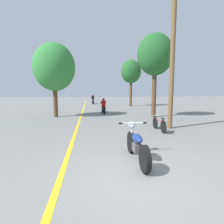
% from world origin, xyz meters
% --- Properties ---
extents(ground_plane, '(120.00, 120.00, 0.00)m').
position_xyz_m(ground_plane, '(0.00, 0.00, 0.00)').
color(ground_plane, slate).
extents(lane_stripe_center, '(0.14, 48.00, 0.01)m').
position_xyz_m(lane_stripe_center, '(-1.70, 12.87, 0.00)').
color(lane_stripe_center, yellow).
rests_on(lane_stripe_center, ground).
extents(utility_pole, '(1.10, 0.24, 7.05)m').
position_xyz_m(utility_pole, '(3.13, 4.90, 3.61)').
color(utility_pole, brown).
rests_on(utility_pole, ground).
extents(roadside_tree_right_near, '(2.62, 2.36, 6.10)m').
position_xyz_m(roadside_tree_right_near, '(3.76, 8.93, 4.53)').
color(roadside_tree_right_near, '#513A23').
rests_on(roadside_tree_right_near, ground).
extents(roadside_tree_right_far, '(2.59, 2.33, 5.98)m').
position_xyz_m(roadside_tree_right_far, '(4.36, 18.78, 4.43)').
color(roadside_tree_right_far, '#513A23').
rests_on(roadside_tree_right_far, ground).
extents(roadside_tree_left, '(3.04, 2.73, 5.45)m').
position_xyz_m(roadside_tree_left, '(-3.56, 9.91, 3.68)').
color(roadside_tree_left, '#513A23').
rests_on(roadside_tree_left, ground).
extents(motorcycle_foreground, '(0.85, 2.03, 1.00)m').
position_xyz_m(motorcycle_foreground, '(0.24, 0.92, 0.44)').
color(motorcycle_foreground, black).
rests_on(motorcycle_foreground, ground).
extents(motorcycle_rider_lead, '(0.50, 2.13, 1.33)m').
position_xyz_m(motorcycle_rider_lead, '(0.22, 11.92, 0.50)').
color(motorcycle_rider_lead, black).
rests_on(motorcycle_rider_lead, ground).
extents(motorcycle_rider_far, '(0.50, 2.15, 1.43)m').
position_xyz_m(motorcycle_rider_far, '(-0.48, 23.84, 0.54)').
color(motorcycle_rider_far, black).
rests_on(motorcycle_rider_far, ground).
extents(bicycle_parked, '(0.44, 1.63, 0.71)m').
position_xyz_m(bicycle_parked, '(2.33, 4.38, 0.33)').
color(bicycle_parked, black).
rests_on(bicycle_parked, ground).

